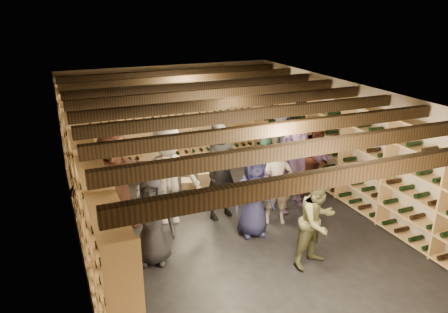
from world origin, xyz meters
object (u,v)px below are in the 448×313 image
person_0 (152,220)px  person_7 (277,185)px  crate_stack_right (208,182)px  person_2 (317,221)px  person_5 (115,181)px  crate_loose (193,183)px  person_10 (264,172)px  crate_stack_left (156,164)px  person_8 (317,156)px  person_9 (168,176)px  person_11 (294,166)px  person_1 (221,172)px  person_12 (284,147)px  person_6 (254,196)px

person_0 → person_7: 2.48m
crate_stack_right → person_2: (0.59, -3.20, 0.49)m
person_2 → person_5: size_ratio=0.78×
crate_loose → person_2: 3.76m
person_10 → person_0: bearing=-168.5°
crate_stack_left → person_7: size_ratio=0.56×
person_7 → person_10: 0.70m
crate_stack_left → crate_loose: 0.99m
person_8 → person_10: 1.34m
person_9 → person_11: size_ratio=1.02×
crate_loose → person_1: person_1 is taller
person_1 → crate_stack_right: bearing=65.4°
person_2 → person_7: 1.46m
crate_stack_right → person_12: 1.86m
person_6 → person_7: size_ratio=0.98×
crate_stack_right → person_1: 1.33m
person_2 → person_12: person_12 is taller
person_2 → person_10: 2.17m
person_1 → person_8: person_1 is taller
person_0 → person_10: (2.54, 1.13, 0.00)m
person_1 → person_2: 2.20m
person_0 → person_7: bearing=30.4°
crate_stack_right → person_10: person_10 is taller
person_1 → person_9: person_9 is taller
person_6 → person_12: (1.64, 1.81, 0.12)m
person_0 → person_10: person_10 is taller
crate_stack_left → person_8: bearing=-33.2°
person_7 → person_8: person_8 is taller
person_0 → person_11: bearing=35.1°
person_6 → person_7: (0.59, 0.24, 0.01)m
person_5 → person_9: 0.94m
person_7 → person_2: bearing=-72.9°
crate_stack_left → person_0: person_0 is taller
person_5 → person_8: bearing=-18.3°
person_5 → person_7: 2.90m
person_0 → person_12: person_12 is taller
person_5 → person_7: person_5 is taller
person_10 → person_9: bearing=165.7°
person_6 → person_12: size_ratio=0.87×
person_1 → crate_stack_left: bearing=91.5°
crate_loose → person_12: bearing=-16.5°
person_1 → person_10: size_ratio=1.25×
person_0 → person_2: bearing=-3.4°
person_11 → person_5: bearing=162.1°
person_6 → person_10: 1.17m
person_0 → person_8: bearing=38.4°
crate_stack_right → person_0: size_ratio=0.37×
person_9 → person_0: bearing=-106.7°
person_2 → person_7: person_7 is taller
person_5 → person_12: bearing=-7.3°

